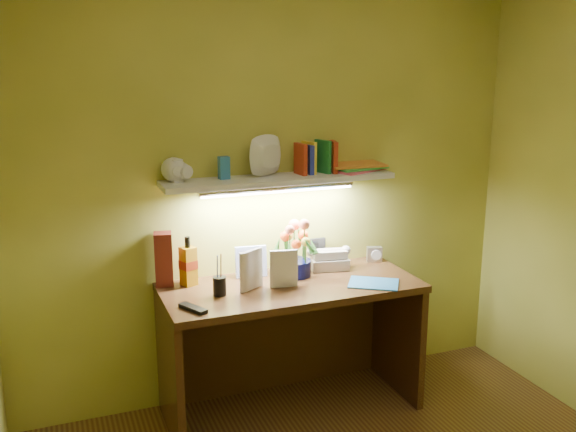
% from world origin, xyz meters
% --- Properties ---
extents(desk, '(1.40, 0.60, 0.75)m').
position_xyz_m(desk, '(0.00, 1.20, 0.38)').
color(desk, '#37190F').
rests_on(desk, ground).
extents(flower_bouquet, '(0.23, 0.23, 0.31)m').
position_xyz_m(flower_bouquet, '(0.08, 1.33, 0.91)').
color(flower_bouquet, '#070A35').
rests_on(flower_bouquet, desk).
extents(telephone, '(0.24, 0.20, 0.13)m').
position_xyz_m(telephone, '(0.31, 1.38, 0.82)').
color(telephone, beige).
rests_on(telephone, desk).
extents(desk_clock, '(0.10, 0.07, 0.09)m').
position_xyz_m(desk_clock, '(0.62, 1.40, 0.79)').
color(desk_clock, '#B1B0B4').
rests_on(desk_clock, desk).
extents(whisky_bottle, '(0.09, 0.09, 0.27)m').
position_xyz_m(whisky_bottle, '(-0.52, 1.39, 0.89)').
color(whisky_bottle, '#A56E07').
rests_on(whisky_bottle, desk).
extents(whisky_box, '(0.11, 0.11, 0.29)m').
position_xyz_m(whisky_box, '(-0.64, 1.44, 0.90)').
color(whisky_box, '#5F1D14').
rests_on(whisky_box, desk).
extents(pen_cup, '(0.08, 0.08, 0.17)m').
position_xyz_m(pen_cup, '(-0.41, 1.18, 0.83)').
color(pen_cup, black).
rests_on(pen_cup, desk).
extents(art_card, '(0.18, 0.06, 0.17)m').
position_xyz_m(art_card, '(-0.16, 1.40, 0.84)').
color(art_card, white).
rests_on(art_card, desk).
extents(tv_remote, '(0.12, 0.17, 0.02)m').
position_xyz_m(tv_remote, '(-0.58, 1.03, 0.76)').
color(tv_remote, black).
rests_on(tv_remote, desk).
extents(blue_folder, '(0.33, 0.31, 0.01)m').
position_xyz_m(blue_folder, '(0.42, 1.04, 0.75)').
color(blue_folder, '#2C75B9').
rests_on(blue_folder, desk).
extents(desk_book_a, '(0.16, 0.09, 0.22)m').
position_xyz_m(desk_book_a, '(-0.30, 1.16, 0.86)').
color(desk_book_a, silver).
rests_on(desk_book_a, desk).
extents(desk_book_b, '(0.15, 0.05, 0.21)m').
position_xyz_m(desk_book_b, '(-0.13, 1.19, 0.85)').
color(desk_book_b, silver).
rests_on(desk_book_b, desk).
extents(wall_shelf, '(1.32, 0.36, 0.22)m').
position_xyz_m(wall_shelf, '(-0.01, 1.38, 1.33)').
color(wall_shelf, silver).
rests_on(wall_shelf, ground).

